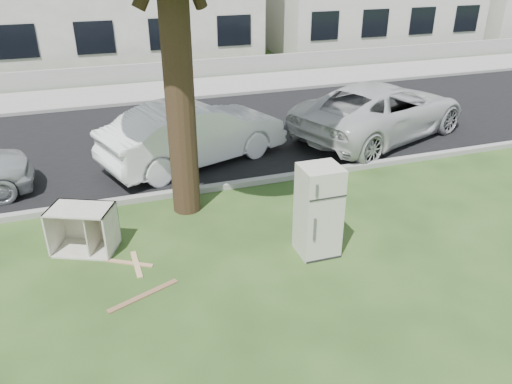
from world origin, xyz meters
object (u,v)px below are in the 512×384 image
object	(u,v)px
cabinet	(83,229)
car_right	(381,110)
car_center	(195,133)
fridge	(318,211)

from	to	relation	value
cabinet	car_right	xyz separation A→B (m)	(7.83, 3.37, 0.33)
car_center	car_right	world-z (taller)	same
cabinet	car_right	world-z (taller)	car_right
cabinet	car_center	distance (m)	4.18
fridge	car_right	world-z (taller)	fridge
cabinet	car_center	bearing A→B (deg)	74.99
cabinet	car_right	bearing A→B (deg)	48.06
fridge	cabinet	bearing A→B (deg)	161.01
car_center	cabinet	bearing A→B (deg)	121.00
fridge	car_center	world-z (taller)	fridge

